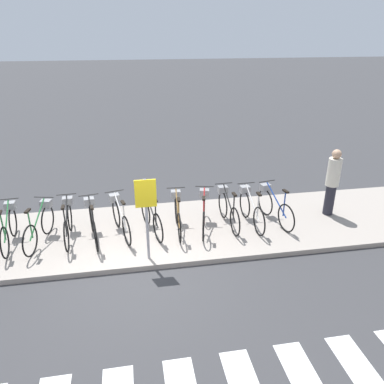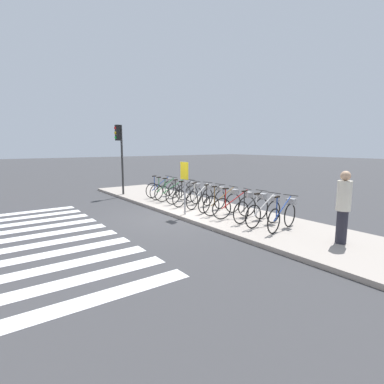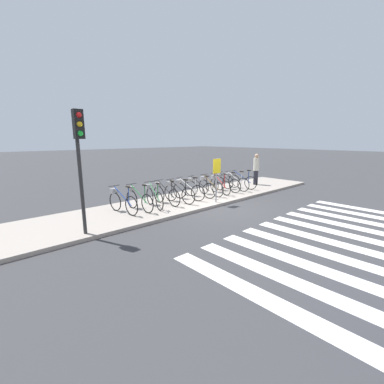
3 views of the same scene
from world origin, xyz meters
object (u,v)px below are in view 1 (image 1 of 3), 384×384
parked_bicycle_4 (92,221)px  parked_bicycle_6 (150,214)px  parked_bicycle_9 (228,208)px  parked_bicycle_10 (251,208)px  parked_bicycle_5 (120,217)px  sign_post (146,206)px  parked_bicycle_8 (204,212)px  parked_bicycle_3 (68,221)px  pedestrian (332,181)px  parked_bicycle_1 (9,226)px  parked_bicycle_7 (177,213)px  parked_bicycle_11 (274,205)px  parked_bicycle_2 (40,224)px

parked_bicycle_4 → parked_bicycle_6: (1.37, 0.14, 0.00)m
parked_bicycle_9 → parked_bicycle_10: 0.58m
parked_bicycle_5 → parked_bicycle_6: (0.73, 0.01, 0.00)m
parked_bicycle_6 → sign_post: (-0.13, -1.23, 0.81)m
parked_bicycle_8 → parked_bicycle_3: bearing=178.5°
parked_bicycle_3 → parked_bicycle_5: same height
parked_bicycle_10 → pedestrian: size_ratio=0.94×
parked_bicycle_1 → parked_bicycle_3: 1.30m
parked_bicycle_1 → parked_bicycle_6: 3.24m
parked_bicycle_8 → pedestrian: pedestrian is taller
parked_bicycle_7 → pedestrian: pedestrian is taller
parked_bicycle_1 → parked_bicycle_7: same height
parked_bicycle_9 → pedestrian: 2.88m
parked_bicycle_8 → parked_bicycle_11: (1.84, 0.06, 0.00)m
parked_bicycle_6 → parked_bicycle_11: (3.16, -0.04, 0.00)m
parked_bicycle_5 → parked_bicycle_7: size_ratio=0.97×
parked_bicycle_1 → parked_bicycle_5: bearing=1.1°
parked_bicycle_8 → parked_bicycle_5: bearing=177.6°
parked_bicycle_11 → sign_post: bearing=-160.1°
parked_bicycle_10 → sign_post: (-2.66, -1.16, 0.81)m
parked_bicycle_1 → parked_bicycle_8: bearing=-0.5°
parked_bicycle_5 → parked_bicycle_11: bearing=-0.4°
parked_bicycle_10 → parked_bicycle_6: bearing=178.2°
parked_bicycle_3 → parked_bicycle_11: 5.10m
parked_bicycle_4 → parked_bicycle_8: (2.69, 0.04, 0.00)m
parked_bicycle_4 → parked_bicycle_9: (3.32, 0.15, 0.00)m
parked_bicycle_4 → parked_bicycle_10: 3.90m
parked_bicycle_10 → pedestrian: 2.32m
parked_bicycle_4 → parked_bicycle_5: size_ratio=1.02×
parked_bicycle_1 → pedestrian: size_ratio=0.94×
sign_post → parked_bicycle_5: bearing=116.0°
parked_bicycle_2 → parked_bicycle_6: same height
parked_bicycle_11 → pedestrian: pedestrian is taller
parked_bicycle_4 → parked_bicycle_9: bearing=2.6°
parked_bicycle_8 → parked_bicycle_2: bearing=179.8°
parked_bicycle_2 → parked_bicycle_7: bearing=0.3°
parked_bicycle_1 → parked_bicycle_8: 4.56m
parked_bicycle_1 → parked_bicycle_8: size_ratio=1.02×
parked_bicycle_1 → parked_bicycle_7: bearing=-0.1°
parked_bicycle_5 → parked_bicycle_6: size_ratio=1.00×
parked_bicycle_2 → parked_bicycle_5: same height
parked_bicycle_4 → parked_bicycle_8: bearing=0.9°
parked_bicycle_3 → parked_bicycle_10: same height
pedestrian → parked_bicycle_11: bearing=-175.4°
parked_bicycle_6 → parked_bicycle_7: (0.66, -0.07, 0.00)m
parked_bicycle_9 → parked_bicycle_2: bearing=-178.8°
parked_bicycle_4 → parked_bicycle_5: 0.65m
pedestrian → parked_bicycle_10: bearing=-175.7°
parked_bicycle_4 → pedestrian: (6.15, 0.23, 0.51)m
parked_bicycle_2 → parked_bicycle_5: bearing=2.3°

